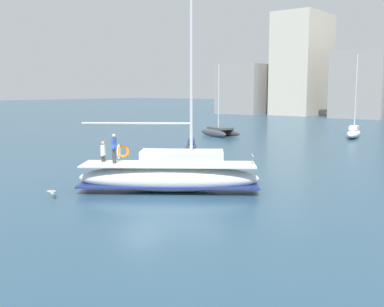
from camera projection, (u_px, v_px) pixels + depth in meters
ground_plane at (138, 192)px, 24.25m from camera, size 400.00×400.00×0.00m
main_sailboat at (170, 174)px, 24.42m from camera, size 9.17×7.60×13.60m
moored_sloop_far at (191, 145)px, 41.45m from camera, size 2.94×3.53×5.07m
moored_catamaran at (354, 132)px, 51.67m from camera, size 2.54×5.85×9.22m
moored_cutter_right at (220, 131)px, 53.38m from camera, size 5.63×4.12×8.28m
seagull at (52, 192)px, 22.86m from camera, size 0.82×0.63×0.17m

